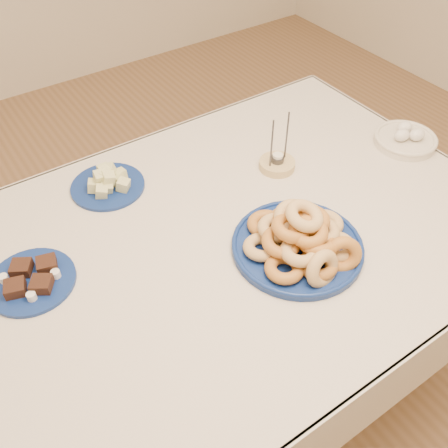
# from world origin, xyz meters

# --- Properties ---
(ground) EXTENTS (5.00, 5.00, 0.00)m
(ground) POSITION_xyz_m (0.00, 0.00, 0.00)
(ground) COLOR brown
(ground) RESTS_ON ground
(dining_table) EXTENTS (1.71, 1.11, 0.75)m
(dining_table) POSITION_xyz_m (0.00, 0.00, 0.64)
(dining_table) COLOR brown
(dining_table) RESTS_ON ground
(donut_platter) EXTENTS (0.38, 0.38, 0.16)m
(donut_platter) POSITION_xyz_m (0.17, -0.17, 0.79)
(donut_platter) COLOR navy
(donut_platter) RESTS_ON dining_table
(melon_plate) EXTENTS (0.26, 0.26, 0.08)m
(melon_plate) POSITION_xyz_m (-0.15, 0.36, 0.77)
(melon_plate) COLOR navy
(melon_plate) RESTS_ON dining_table
(brownie_plate) EXTENTS (0.27, 0.27, 0.04)m
(brownie_plate) POSITION_xyz_m (-0.47, 0.13, 0.76)
(brownie_plate) COLOR navy
(brownie_plate) RESTS_ON dining_table
(candle_holder) EXTENTS (0.13, 0.13, 0.19)m
(candle_holder) POSITION_xyz_m (0.34, 0.15, 0.77)
(candle_holder) COLOR tan
(candle_holder) RESTS_ON dining_table
(egg_bowl) EXTENTS (0.27, 0.27, 0.07)m
(egg_bowl) POSITION_xyz_m (0.79, 0.01, 0.77)
(egg_bowl) COLOR beige
(egg_bowl) RESTS_ON dining_table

